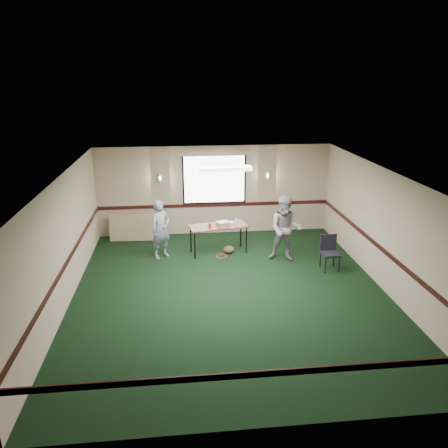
{
  "coord_description": "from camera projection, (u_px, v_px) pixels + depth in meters",
  "views": [
    {
      "loc": [
        -1.09,
        -8.74,
        4.67
      ],
      "look_at": [
        0.0,
        1.3,
        1.2
      ],
      "focal_mm": 35.0,
      "sensor_mm": 36.0,
      "label": 1
    }
  ],
  "objects": [
    {
      "name": "cable_coil",
      "position": [
        221.0,
        256.0,
        11.82
      ],
      "size": [
        0.4,
        0.4,
        0.02
      ],
      "primitive_type": "torus",
      "rotation": [
        0.0,
        0.0,
        -0.34
      ],
      "color": "red",
      "rests_on": "ground"
    },
    {
      "name": "ground",
      "position": [
        230.0,
        293.0,
        9.85
      ],
      "size": [
        8.0,
        8.0,
        0.0
      ],
      "primitive_type": "plane",
      "color": "black",
      "rests_on": "ground"
    },
    {
      "name": "folded_table",
      "position": [
        136.0,
        228.0,
        12.86
      ],
      "size": [
        1.53,
        0.3,
        0.78
      ],
      "primitive_type": "cube",
      "rotation": [
        -0.21,
        0.0,
        -0.05
      ],
      "color": "tan",
      "rests_on": "ground"
    },
    {
      "name": "person_left",
      "position": [
        161.0,
        229.0,
        11.54
      ],
      "size": [
        0.69,
        0.65,
        1.58
      ],
      "primitive_type": "imported",
      "rotation": [
        0.0,
        0.0,
        0.66
      ],
      "color": "#455C99",
      "rests_on": "ground"
    },
    {
      "name": "folding_table",
      "position": [
        218.0,
        227.0,
        11.86
      ],
      "size": [
        1.66,
        0.89,
        0.79
      ],
      "rotation": [
        0.0,
        0.0,
        0.17
      ],
      "color": "#522517",
      "rests_on": "ground"
    },
    {
      "name": "duffel_bag",
      "position": [
        229.0,
        250.0,
        11.99
      ],
      "size": [
        0.31,
        0.23,
        0.21
      ],
      "primitive_type": "ellipsoid",
      "rotation": [
        0.0,
        0.0,
        0.03
      ],
      "color": "#483F29",
      "rests_on": "ground"
    },
    {
      "name": "game_console",
      "position": [
        229.0,
        223.0,
        11.99
      ],
      "size": [
        0.2,
        0.16,
        0.05
      ],
      "primitive_type": "cube",
      "rotation": [
        0.0,
        0.0,
        -0.03
      ],
      "color": "silver",
      "rests_on": "folding_table"
    },
    {
      "name": "room_shell",
      "position": [
        221.0,
        200.0,
        11.33
      ],
      "size": [
        8.0,
        8.02,
        8.0
      ],
      "color": "tan",
      "rests_on": "ground"
    },
    {
      "name": "person_right",
      "position": [
        285.0,
        229.0,
        11.32
      ],
      "size": [
        1.0,
        0.87,
        1.74
      ],
      "primitive_type": "imported",
      "rotation": [
        0.0,
        0.0,
        -0.3
      ],
      "color": "#6A78A5",
      "rests_on": "ground"
    },
    {
      "name": "water_bottle",
      "position": [
        236.0,
        222.0,
        11.81
      ],
      "size": [
        0.06,
        0.06,
        0.19
      ],
      "primitive_type": "cylinder",
      "color": "#95CAF5",
      "rests_on": "folding_table"
    },
    {
      "name": "conference_chair",
      "position": [
        329.0,
        249.0,
        10.94
      ],
      "size": [
        0.44,
        0.46,
        0.87
      ],
      "rotation": [
        0.0,
        0.0,
        0.03
      ],
      "color": "black",
      "rests_on": "ground"
    },
    {
      "name": "red_cup",
      "position": [
        210.0,
        225.0,
        11.65
      ],
      "size": [
        0.08,
        0.08,
        0.12
      ],
      "primitive_type": "cylinder",
      "color": "red",
      "rests_on": "folding_table"
    },
    {
      "name": "projector",
      "position": [
        223.0,
        224.0,
        11.83
      ],
      "size": [
        0.4,
        0.37,
        0.11
      ],
      "primitive_type": "cube",
      "rotation": [
        0.0,
        0.0,
        0.39
      ],
      "color": "#93929A",
      "rests_on": "folding_table"
    }
  ]
}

